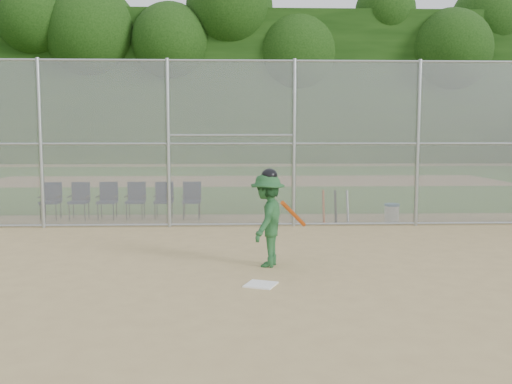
{
  "coord_description": "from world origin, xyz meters",
  "views": [
    {
      "loc": [
        -0.39,
        -8.64,
        2.27
      ],
      "look_at": [
        0.0,
        2.5,
        1.1
      ],
      "focal_mm": 40.0,
      "sensor_mm": 36.0,
      "label": 1
    }
  ],
  "objects_px": {
    "batter_at_plate": "(268,219)",
    "chair_0": "(50,201)",
    "home_plate": "(261,285)",
    "water_cooler": "(392,213)"
  },
  "relations": [
    {
      "from": "home_plate",
      "to": "water_cooler",
      "type": "xyz_separation_m",
      "value": [
        3.57,
        5.82,
        0.23
      ]
    },
    {
      "from": "batter_at_plate",
      "to": "chair_0",
      "type": "height_order",
      "value": "batter_at_plate"
    },
    {
      "from": "home_plate",
      "to": "water_cooler",
      "type": "distance_m",
      "value": 6.83
    },
    {
      "from": "home_plate",
      "to": "chair_0",
      "type": "xyz_separation_m",
      "value": [
        -5.21,
        6.65,
        0.47
      ]
    },
    {
      "from": "home_plate",
      "to": "water_cooler",
      "type": "bearing_deg",
      "value": 58.49
    },
    {
      "from": "home_plate",
      "to": "batter_at_plate",
      "type": "relative_size",
      "value": 0.26
    },
    {
      "from": "water_cooler",
      "to": "home_plate",
      "type": "bearing_deg",
      "value": -121.51
    },
    {
      "from": "home_plate",
      "to": "chair_0",
      "type": "distance_m",
      "value": 8.46
    },
    {
      "from": "batter_at_plate",
      "to": "chair_0",
      "type": "xyz_separation_m",
      "value": [
        -5.39,
        5.41,
        -0.33
      ]
    },
    {
      "from": "batter_at_plate",
      "to": "water_cooler",
      "type": "distance_m",
      "value": 5.74
    }
  ]
}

